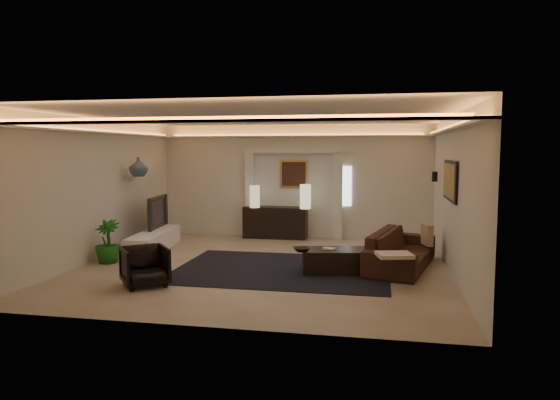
% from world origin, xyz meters
% --- Properties ---
extents(floor, '(7.00, 7.00, 0.00)m').
position_xyz_m(floor, '(0.00, 0.00, 0.00)').
color(floor, '#C4B29D').
rests_on(floor, ground).
extents(ceiling, '(7.00, 7.00, 0.00)m').
position_xyz_m(ceiling, '(0.00, 0.00, 2.90)').
color(ceiling, white).
rests_on(ceiling, ground).
extents(wall_back, '(7.00, 0.00, 7.00)m').
position_xyz_m(wall_back, '(0.00, 3.50, 1.45)').
color(wall_back, silver).
rests_on(wall_back, ground).
extents(wall_front, '(7.00, 0.00, 7.00)m').
position_xyz_m(wall_front, '(0.00, -3.50, 1.45)').
color(wall_front, silver).
rests_on(wall_front, ground).
extents(wall_left, '(0.00, 7.00, 7.00)m').
position_xyz_m(wall_left, '(-3.50, 0.00, 1.45)').
color(wall_left, silver).
rests_on(wall_left, ground).
extents(wall_right, '(0.00, 7.00, 7.00)m').
position_xyz_m(wall_right, '(3.50, 0.00, 1.45)').
color(wall_right, silver).
rests_on(wall_right, ground).
extents(cove_soffit, '(7.00, 7.00, 0.04)m').
position_xyz_m(cove_soffit, '(0.00, 0.00, 2.62)').
color(cove_soffit, silver).
rests_on(cove_soffit, ceiling).
extents(daylight_slit, '(0.25, 0.03, 1.00)m').
position_xyz_m(daylight_slit, '(1.35, 3.48, 1.35)').
color(daylight_slit, white).
rests_on(daylight_slit, wall_back).
extents(area_rug, '(4.00, 3.00, 0.01)m').
position_xyz_m(area_rug, '(0.40, -0.20, 0.01)').
color(area_rug, black).
rests_on(area_rug, ground).
extents(pilaster_left, '(0.22, 0.20, 2.20)m').
position_xyz_m(pilaster_left, '(-1.15, 3.40, 1.10)').
color(pilaster_left, silver).
rests_on(pilaster_left, ground).
extents(pilaster_right, '(0.22, 0.20, 2.20)m').
position_xyz_m(pilaster_right, '(1.15, 3.40, 1.10)').
color(pilaster_right, silver).
rests_on(pilaster_right, ground).
extents(alcove_header, '(2.52, 0.20, 0.12)m').
position_xyz_m(alcove_header, '(0.00, 3.40, 2.25)').
color(alcove_header, silver).
rests_on(alcove_header, wall_back).
extents(painting_frame, '(0.74, 0.04, 0.74)m').
position_xyz_m(painting_frame, '(0.00, 3.47, 1.65)').
color(painting_frame, tan).
rests_on(painting_frame, wall_back).
extents(painting_canvas, '(0.62, 0.02, 0.62)m').
position_xyz_m(painting_canvas, '(0.00, 3.44, 1.65)').
color(painting_canvas, '#4C2D1E').
rests_on(painting_canvas, wall_back).
extents(art_panel_frame, '(0.04, 1.64, 0.74)m').
position_xyz_m(art_panel_frame, '(3.47, 0.30, 1.70)').
color(art_panel_frame, black).
rests_on(art_panel_frame, wall_right).
extents(art_panel_gold, '(0.02, 1.50, 0.62)m').
position_xyz_m(art_panel_gold, '(3.44, 0.30, 1.70)').
color(art_panel_gold, tan).
rests_on(art_panel_gold, wall_right).
extents(wall_sconce, '(0.12, 0.12, 0.22)m').
position_xyz_m(wall_sconce, '(3.38, 2.20, 1.68)').
color(wall_sconce, black).
rests_on(wall_sconce, wall_right).
extents(wall_niche, '(0.10, 0.55, 0.04)m').
position_xyz_m(wall_niche, '(-3.44, 1.40, 1.65)').
color(wall_niche, silver).
rests_on(wall_niche, wall_left).
extents(console, '(1.64, 0.53, 0.81)m').
position_xyz_m(console, '(-0.44, 3.25, 0.40)').
color(console, black).
rests_on(console, ground).
extents(lamp_left, '(0.26, 0.26, 0.56)m').
position_xyz_m(lamp_left, '(-0.93, 3.00, 1.09)').
color(lamp_left, beige).
rests_on(lamp_left, console).
extents(lamp_right, '(0.36, 0.36, 0.61)m').
position_xyz_m(lamp_right, '(0.37, 3.00, 1.09)').
color(lamp_right, beige).
rests_on(lamp_right, console).
extents(media_ledge, '(0.81, 2.32, 0.43)m').
position_xyz_m(media_ledge, '(-2.77, 1.00, 0.23)').
color(media_ledge, white).
rests_on(media_ledge, ground).
extents(tv, '(1.31, 0.32, 0.75)m').
position_xyz_m(tv, '(-3.06, 1.59, 0.83)').
color(tv, black).
rests_on(tv, media_ledge).
extents(figurine, '(0.16, 0.16, 0.42)m').
position_xyz_m(figurine, '(-3.06, 2.14, 0.64)').
color(figurine, '#4B361F').
rests_on(figurine, media_ledge).
extents(ginger_jar, '(0.55, 0.55, 0.43)m').
position_xyz_m(ginger_jar, '(-3.15, 1.11, 1.89)').
color(ginger_jar, '#4F5761').
rests_on(ginger_jar, wall_niche).
extents(plant, '(0.51, 0.51, 0.87)m').
position_xyz_m(plant, '(-3.15, -0.30, 0.44)').
color(plant, '#1C6618').
rests_on(plant, ground).
extents(sofa, '(2.59, 1.48, 0.71)m').
position_xyz_m(sofa, '(2.62, 0.39, 0.36)').
color(sofa, '#3C2B1D').
rests_on(sofa, ground).
extents(throw_blanket, '(0.65, 0.58, 0.06)m').
position_xyz_m(throw_blanket, '(2.45, -1.11, 0.55)').
color(throw_blanket, beige).
rests_on(throw_blanket, sofa).
extents(throw_pillow, '(0.23, 0.44, 0.42)m').
position_xyz_m(throw_pillow, '(3.15, 1.10, 0.55)').
color(throw_pillow, tan).
rests_on(throw_pillow, sofa).
extents(coffee_table, '(1.34, 0.90, 0.46)m').
position_xyz_m(coffee_table, '(1.42, -0.23, 0.21)').
color(coffee_table, black).
rests_on(coffee_table, ground).
extents(bowl, '(0.40, 0.40, 0.08)m').
position_xyz_m(bowl, '(0.83, -0.56, 0.45)').
color(bowl, black).
rests_on(bowl, coffee_table).
extents(magazine, '(0.26, 0.22, 0.03)m').
position_xyz_m(magazine, '(1.29, -0.25, 0.42)').
color(magazine, silver).
rests_on(magazine, coffee_table).
extents(armchair, '(1.01, 1.02, 0.67)m').
position_xyz_m(armchair, '(-1.63, -1.79, 0.33)').
color(armchair, black).
rests_on(armchair, ground).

